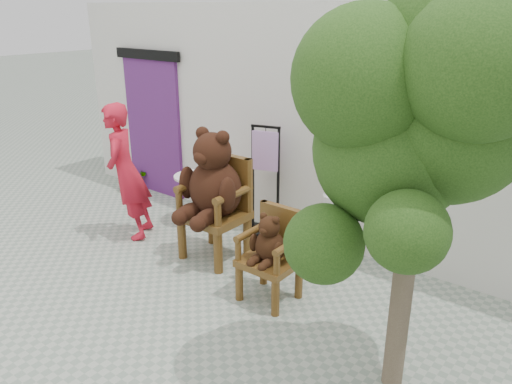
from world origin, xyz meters
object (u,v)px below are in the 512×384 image
at_px(cafe_table, 196,193).
at_px(tree, 426,99).
at_px(chair_big, 214,188).
at_px(person, 126,172).
at_px(display_stand, 265,194).
at_px(stool_bucket, 335,208).
at_px(chair_small, 272,247).

height_order(cafe_table, tree, tree).
bearing_deg(chair_big, person, -169.24).
height_order(display_stand, tree, tree).
bearing_deg(person, tree, 46.83).
bearing_deg(display_stand, chair_big, -111.35).
distance_m(chair_big, display_stand, 0.97).
height_order(chair_big, person, person).
xyz_separation_m(stool_bucket, tree, (1.55, -1.71, 1.72)).
xyz_separation_m(chair_small, tree, (1.59, -0.47, 1.77)).
bearing_deg(tree, stool_bucket, 132.20).
relative_size(cafe_table, display_stand, 0.47).
bearing_deg(chair_small, person, 178.27).
distance_m(chair_big, chair_small, 1.19).
height_order(cafe_table, display_stand, display_stand).
distance_m(cafe_table, display_stand, 1.08).
bearing_deg(chair_small, cafe_table, 154.96).
relative_size(chair_big, chair_small, 1.65).
height_order(chair_small, cafe_table, chair_small).
bearing_deg(tree, person, 172.27).
xyz_separation_m(person, cafe_table, (0.37, 0.88, -0.46)).
xyz_separation_m(chair_small, stool_bucket, (0.04, 1.24, 0.05)).
bearing_deg(person, chair_big, 65.32).
distance_m(person, stool_bucket, 2.73).
relative_size(chair_small, cafe_table, 1.41).
height_order(person, tree, tree).
height_order(chair_big, display_stand, chair_big).
distance_m(chair_big, stool_bucket, 1.48).
xyz_separation_m(chair_big, cafe_table, (-0.95, 0.63, -0.47)).
distance_m(cafe_table, tree, 4.35).
height_order(display_stand, stool_bucket, display_stand).
distance_m(chair_small, person, 2.44).
height_order(chair_big, chair_small, chair_big).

